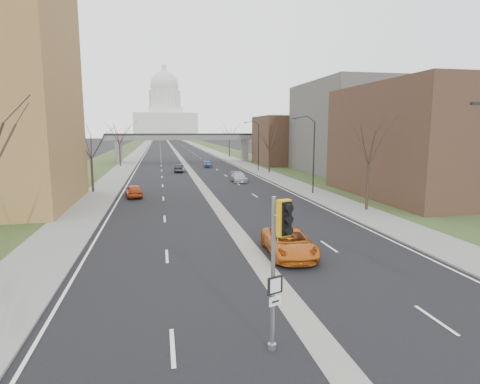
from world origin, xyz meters
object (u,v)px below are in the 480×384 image
object	(u,v)px
car_left_near	(134,191)
car_left_far	(179,168)
car_right_mid	(239,177)
car_right_far	(208,164)
signal_pole_median	(279,247)
car_right_near	(289,243)

from	to	relation	value
car_left_near	car_left_far	world-z (taller)	car_left_near
car_right_mid	car_right_far	bearing A→B (deg)	93.86
car_left_near	car_right_mid	distance (m)	17.16
signal_pole_median	car_right_far	size ratio (longest dim) A/B	1.39
signal_pole_median	car_right_far	world-z (taller)	signal_pole_median
car_left_far	car_right_near	xyz separation A→B (m)	(4.00, -48.09, 0.09)
car_left_near	car_right_near	world-z (taller)	car_right_near
signal_pole_median	car_left_far	size ratio (longest dim) A/B	1.27
car_right_far	car_left_far	bearing A→B (deg)	-120.74
signal_pole_median	car_right_near	bearing A→B (deg)	48.00
car_left_near	car_right_far	size ratio (longest dim) A/B	1.11
car_left_near	car_left_far	distance (m)	25.97
car_left_near	car_left_far	bearing A→B (deg)	-111.05
car_right_far	car_right_near	bearing A→B (deg)	-86.44
signal_pole_median	car_left_near	size ratio (longest dim) A/B	1.25
car_left_far	car_right_mid	size ratio (longest dim) A/B	0.90
car_right_near	signal_pole_median	bearing A→B (deg)	-105.81
car_left_far	car_right_far	distance (m)	10.00
car_left_far	car_right_far	bearing A→B (deg)	-118.87
signal_pole_median	car_left_far	world-z (taller)	signal_pole_median
car_right_mid	signal_pole_median	bearing A→B (deg)	-99.69
signal_pole_median	car_left_near	distance (m)	33.51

